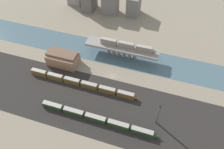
# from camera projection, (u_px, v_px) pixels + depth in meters

# --- Properties ---
(ground_plane) EXTENTS (400.00, 400.00, 0.00)m
(ground_plane) POSITION_uv_depth(u_px,v_px,m) (113.00, 76.00, 142.79)
(ground_plane) COLOR gray
(railbed_yard) EXTENTS (280.00, 42.00, 0.01)m
(railbed_yard) POSITION_uv_depth(u_px,v_px,m) (100.00, 105.00, 127.62)
(railbed_yard) COLOR #282623
(railbed_yard) RESTS_ON ground
(river_water) EXTENTS (320.00, 22.82, 0.01)m
(river_water) POSITION_uv_depth(u_px,v_px,m) (121.00, 56.00, 155.53)
(river_water) COLOR #47606B
(river_water) RESTS_ON ground
(bridge) EXTENTS (51.14, 9.79, 8.52)m
(bridge) POSITION_uv_depth(u_px,v_px,m) (122.00, 49.00, 150.48)
(bridge) COLOR gray
(bridge) RESTS_ON ground
(train_on_bridge) EXTENTS (39.89, 2.73, 4.17)m
(train_on_bridge) POSITION_uv_depth(u_px,v_px,m) (128.00, 46.00, 146.82)
(train_on_bridge) COLOR gray
(train_on_bridge) RESTS_ON bridge
(train_yard_near) EXTENTS (68.83, 2.79, 3.78)m
(train_yard_near) POSITION_uv_depth(u_px,v_px,m) (98.00, 119.00, 119.46)
(train_yard_near) COLOR #23381E
(train_yard_near) RESTS_ON ground
(train_yard_mid) EXTENTS (72.56, 2.73, 4.16)m
(train_yard_mid) POSITION_uv_depth(u_px,v_px,m) (82.00, 84.00, 135.77)
(train_yard_mid) COLOR brown
(train_yard_mid) RESTS_ON ground
(warehouse_building) EXTENTS (20.53, 11.83, 9.58)m
(warehouse_building) POSITION_uv_depth(u_px,v_px,m) (63.00, 58.00, 147.22)
(warehouse_building) COLOR #937056
(warehouse_building) RESTS_ON ground
(signal_tower) EXTENTS (1.00, 0.93, 16.43)m
(signal_tower) POSITION_uv_depth(u_px,v_px,m) (158.00, 115.00, 114.12)
(signal_tower) COLOR #4C4C51
(signal_tower) RESTS_ON ground
(city_block_center) EXTENTS (12.85, 11.11, 19.50)m
(city_block_center) POSITION_uv_depth(u_px,v_px,m) (110.00, 3.00, 184.61)
(city_block_center) COLOR slate
(city_block_center) RESTS_ON ground
(city_block_right) EXTENTS (10.12, 14.20, 16.64)m
(city_block_right) POSITION_uv_depth(u_px,v_px,m) (134.00, 5.00, 184.51)
(city_block_right) COLOR slate
(city_block_right) RESTS_ON ground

